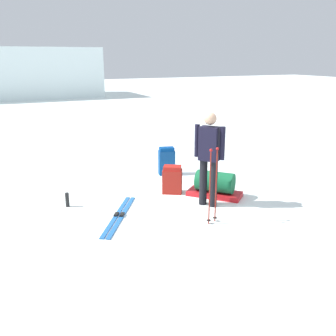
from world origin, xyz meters
TOP-DOWN VIEW (x-y plane):
  - ground_plane at (0.00, 0.00)m, footprint 80.00×80.00m
  - skier_standing at (0.65, -0.33)m, footprint 0.38×0.48m
  - ski_pair_near at (-0.98, -0.14)m, footprint 1.09×1.58m
  - backpack_large_dark at (0.78, 1.73)m, footprint 0.40×0.30m
  - backpack_bright at (0.35, 0.54)m, footprint 0.45×0.41m
  - ski_poles_planted_near at (0.31, -1.02)m, footprint 0.21×0.11m
  - gear_sled at (1.02, 0.03)m, footprint 1.02×1.07m
  - thermos_bottle at (-1.69, 0.69)m, footprint 0.07×0.07m

SIDE VIEW (x-z plane):
  - ground_plane at x=0.00m, z-range 0.00..0.00m
  - ski_pair_near at x=-0.98m, z-range -0.01..0.04m
  - thermos_bottle at x=-1.69m, z-range 0.00..0.26m
  - gear_sled at x=1.02m, z-range -0.02..0.47m
  - backpack_bright at x=0.35m, z-range -0.01..0.55m
  - backpack_large_dark at x=0.78m, z-range -0.01..0.63m
  - ski_poles_planted_near at x=0.31m, z-range 0.07..1.33m
  - skier_standing at x=0.65m, z-range 0.10..1.80m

